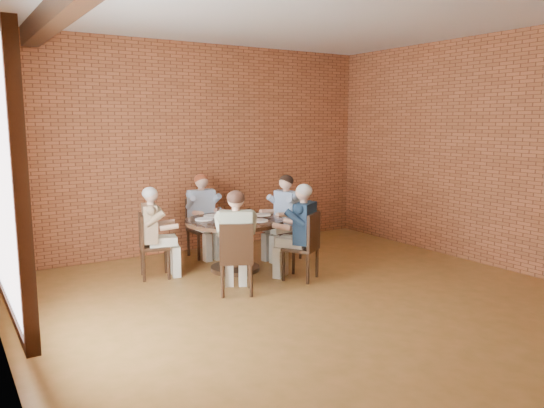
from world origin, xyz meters
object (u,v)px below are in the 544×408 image
diner_c (154,233)px  chair_c (149,243)px  chair_d (236,256)px  chair_a (288,226)px  diner_e (301,232)px  smartphone (267,218)px  chair_b (201,225)px  chair_e (306,244)px  diner_a (284,217)px  diner_d (236,242)px  dining_table (235,235)px  diner_b (203,216)px

diner_c → chair_c: bearing=90.0°
chair_d → chair_a: bearing=-115.6°
chair_d → diner_e: size_ratio=0.70×
chair_c → smartphone: bearing=-91.9°
chair_d → diner_e: bearing=-145.5°
chair_b → chair_e: chair_b is taller
diner_a → diner_e: bearing=-32.6°
diner_a → chair_e: 1.18m
diner_a → chair_e: bearing=-29.3°
chair_b → diner_c: 1.31m
diner_e → smartphone: size_ratio=9.25×
chair_a → chair_b: 1.40m
diner_c → diner_d: 1.35m
diner_a → diner_d: 1.82m
dining_table → chair_e: bearing=-57.2°
chair_a → diner_c: bearing=-102.8°
chair_b → diner_c: (-1.05, -0.77, 0.12)m
dining_table → chair_a: 1.07m
chair_a → diner_d: diner_d is taller
chair_c → diner_d: (0.70, -1.22, 0.16)m
diner_a → chair_c: diner_a is taller
chair_d → chair_b: bearing=-75.5°
diner_b → chair_d: size_ratio=1.43×
diner_a → chair_d: size_ratio=1.43×
diner_b → diner_e: size_ratio=1.01×
chair_e → chair_a: bearing=-145.1°
diner_b → smartphone: bearing=-69.4°
chair_b → chair_c: 1.36m
dining_table → diner_e: (0.55, -0.86, 0.13)m
chair_a → chair_d: size_ratio=1.01×
chair_b → diner_c: bearing=-146.1°
chair_c → diner_c: (0.07, -0.02, 0.14)m
dining_table → diner_a: diner_a is taller
diner_d → smartphone: diner_d is taller
diner_d → dining_table: bearing=-90.0°
chair_d → chair_e: 1.11m
diner_b → chair_c: size_ratio=1.47×
diner_a → chair_d: bearing=-62.2°
diner_e → dining_table: bearing=-90.0°
diner_b → diner_d: diner_b is taller
dining_table → diner_d: size_ratio=1.09×
diner_b → chair_e: size_ratio=1.43×
diner_b → chair_e: bearing=-73.9°
diner_d → diner_e: 1.03m
dining_table → diner_b: bearing=92.4°
chair_b → chair_a: bearing=-40.5°
diner_d → diner_e: diner_e is taller
chair_a → chair_e: size_ratio=1.00×
dining_table → smartphone: 0.53m
diner_d → chair_c: bearing=-33.0°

